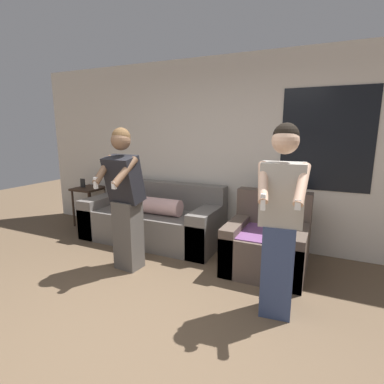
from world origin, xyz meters
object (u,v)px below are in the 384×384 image
Objects in this scene: armchair at (267,244)px; person_right at (280,220)px; side_table at (89,194)px; person_left at (125,199)px; couch at (153,220)px.

person_right is (0.26, -0.90, 0.60)m from armchair.
person_right is (3.49, -1.32, 0.34)m from side_table.
person_right is at bearing -5.67° from person_left.
person_right is at bearing -73.82° from armchair.
couch is at bearing 172.31° from armchair.
person_right is at bearing -29.07° from couch.
person_left is (0.24, -0.96, 0.55)m from couch.
person_right reaches higher than side_table.
couch is 1.46m from side_table.
side_table is (-1.43, 0.18, 0.24)m from couch.
armchair is at bearing 24.92° from person_left.
side_table is 0.49× the size of person_left.
armchair is (1.79, -0.24, -0.01)m from couch.
person_left is (-1.55, -0.72, 0.57)m from armchair.
couch reaches higher than side_table.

